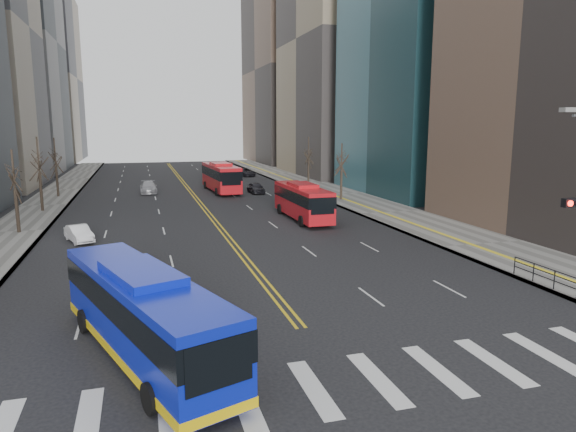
{
  "coord_description": "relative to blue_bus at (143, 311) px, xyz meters",
  "views": [
    {
      "loc": [
        -6.44,
        -15.03,
        8.71
      ],
      "look_at": [
        1.72,
        13.02,
        3.5
      ],
      "focal_mm": 32.0,
      "sensor_mm": 36.0,
      "label": 1
    }
  ],
  "objects": [
    {
      "name": "office_towers",
      "position": [
        6.68,
        64.51,
        22.09
      ],
      "size": [
        83.0,
        134.0,
        58.0
      ],
      "color": "gray",
      "rests_on": "ground"
    },
    {
      "name": "street_trees",
      "position": [
        -0.63,
        30.55,
        3.04
      ],
      "size": [
        35.2,
        47.2,
        7.6
      ],
      "color": "black",
      "rests_on": "ground"
    },
    {
      "name": "car_dark_mid",
      "position": [
        14.48,
        45.21,
        -1.14
      ],
      "size": [
        1.83,
        4.16,
        1.39
      ],
      "primitive_type": "imported",
      "rotation": [
        0.0,
        0.0,
        0.05
      ],
      "color": "black",
      "rests_on": "ground"
    },
    {
      "name": "crosswalk",
      "position": [
        6.55,
        -4.0,
        -1.83
      ],
      "size": [
        26.7,
        4.0,
        0.01
      ],
      "color": "silver",
      "rests_on": "ground"
    },
    {
      "name": "blue_bus",
      "position": [
        0.0,
        0.0,
        0.0
      ],
      "size": [
        6.41,
        12.17,
        3.49
      ],
      "color": "#0C1CB4",
      "rests_on": "ground"
    },
    {
      "name": "centerline",
      "position": [
        6.55,
        51.0,
        -1.83
      ],
      "size": [
        0.55,
        100.0,
        0.01
      ],
      "color": "gold",
      "rests_on": "ground"
    },
    {
      "name": "sidewalk_left",
      "position": [
        -9.95,
        41.0,
        -1.76
      ],
      "size": [
        5.0,
        130.0,
        0.15
      ],
      "primitive_type": "cube",
      "color": "slate",
      "rests_on": "ground"
    },
    {
      "name": "red_bus_near",
      "position": [
        14.56,
        25.81,
        0.06
      ],
      "size": [
        2.79,
        10.69,
        3.4
      ],
      "color": "red",
      "rests_on": "ground"
    },
    {
      "name": "sidewalk_right",
      "position": [
        24.05,
        41.0,
        -1.76
      ],
      "size": [
        7.0,
        130.0,
        0.15
      ],
      "primitive_type": "cube",
      "color": "slate",
      "rests_on": "ground"
    },
    {
      "name": "car_silver",
      "position": [
        1.19,
        49.09,
        -1.09
      ],
      "size": [
        2.07,
        5.09,
        1.48
      ],
      "primitive_type": "imported",
      "rotation": [
        0.0,
        0.0,
        -0.0
      ],
      "color": "#9C9CA1",
      "rests_on": "ground"
    },
    {
      "name": "car_dark_far",
      "position": [
        17.62,
        67.59,
        -1.15
      ],
      "size": [
        3.46,
        5.3,
        1.36
      ],
      "primitive_type": "imported",
      "rotation": [
        0.0,
        0.0,
        0.27
      ],
      "color": "black",
      "rests_on": "ground"
    },
    {
      "name": "red_bus_far",
      "position": [
        10.42,
        48.04,
        0.29
      ],
      "size": [
        3.54,
        12.29,
        3.83
      ],
      "color": "red",
      "rests_on": "ground"
    },
    {
      "name": "car_white",
      "position": [
        -4.47,
        21.69,
        -1.21
      ],
      "size": [
        2.58,
        4.02,
        1.25
      ],
      "primitive_type": "imported",
      "rotation": [
        0.0,
        0.0,
        0.36
      ],
      "color": "silver",
      "rests_on": "ground"
    },
    {
      "name": "pedestrian_railing",
      "position": [
        20.85,
        2.0,
        -1.01
      ],
      "size": [
        0.06,
        6.06,
        1.02
      ],
      "color": "black",
      "rests_on": "sidewalk_right"
    },
    {
      "name": "ground",
      "position": [
        6.55,
        -4.0,
        -1.83
      ],
      "size": [
        220.0,
        220.0,
        0.0
      ],
      "primitive_type": "plane",
      "color": "black"
    }
  ]
}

